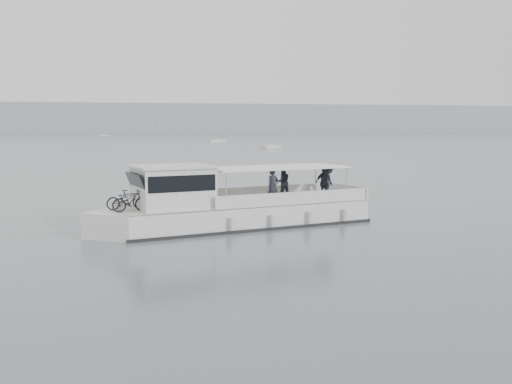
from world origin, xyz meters
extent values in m
plane|color=#575F66|center=(0.00, 0.00, 0.00)|extent=(1400.00, 1400.00, 0.00)
cube|color=#939EA8|center=(0.00, 560.00, 14.00)|extent=(1400.00, 90.00, 28.00)
cube|color=white|center=(-0.74, 0.42, 0.44)|extent=(12.27, 6.24, 1.28)
cube|color=white|center=(-6.45, -1.18, 0.44)|extent=(3.10, 3.10, 1.28)
cube|color=beige|center=(-0.74, 0.42, 1.09)|extent=(12.27, 6.24, 0.06)
cube|color=black|center=(-0.74, 0.42, 0.05)|extent=(12.50, 6.41, 0.18)
cube|color=white|center=(0.56, 2.36, 1.38)|extent=(7.64, 2.22, 0.59)
cube|color=white|center=(1.38, -0.57, 1.38)|extent=(7.64, 2.22, 0.59)
cube|color=white|center=(4.92, 2.00, 1.38)|extent=(0.95, 3.07, 0.59)
cube|color=white|center=(-4.17, -0.54, 1.98)|extent=(3.76, 3.42, 1.78)
cube|color=black|center=(-5.64, -0.95, 2.13)|extent=(1.20, 2.53, 1.14)
cube|color=black|center=(-4.17, -0.54, 2.27)|extent=(3.58, 3.41, 0.69)
cube|color=white|center=(-4.17, -0.54, 2.92)|extent=(4.01, 3.67, 0.10)
cube|color=white|center=(0.78, 0.85, 2.72)|extent=(7.27, 4.66, 0.08)
cylinder|color=silver|center=(-1.89, -1.34, 1.90)|extent=(0.07, 0.07, 1.63)
cylinder|color=silver|center=(-2.64, 1.33, 1.90)|extent=(0.07, 0.07, 1.63)
cylinder|color=silver|center=(4.20, 0.36, 1.90)|extent=(0.07, 0.07, 1.63)
cylinder|color=silver|center=(3.46, 3.03, 1.90)|extent=(0.07, 0.07, 1.63)
cylinder|color=silver|center=(-4.98, 0.16, 4.20)|extent=(0.04, 0.04, 2.57)
cylinder|color=silver|center=(-3.60, -1.10, 4.00)|extent=(0.04, 0.04, 2.17)
cylinder|color=silver|center=(-1.70, -1.65, 0.49)|extent=(0.29, 0.29, 0.49)
cylinder|color=silver|center=(0.20, -1.12, 0.49)|extent=(0.29, 0.29, 0.49)
cylinder|color=silver|center=(2.11, -0.59, 0.49)|extent=(0.29, 0.29, 0.49)
cylinder|color=silver|center=(4.01, -0.06, 0.49)|extent=(0.29, 0.29, 0.49)
imported|color=black|center=(-6.18, -0.69, 1.53)|extent=(1.79, 1.03, 0.89)
imported|color=black|center=(-5.96, -1.45, 1.56)|extent=(1.62, 0.85, 0.94)
imported|color=#272B34|center=(0.45, -0.17, 1.92)|extent=(0.72, 0.61, 1.66)
imported|color=#272B34|center=(1.36, 1.72, 1.92)|extent=(0.87, 0.72, 1.66)
imported|color=#272B34|center=(3.23, 0.91, 1.92)|extent=(0.89, 1.03, 1.66)
imported|color=#272B34|center=(3.91, 2.13, 1.92)|extent=(1.03, 1.24, 1.66)
cube|color=white|center=(22.58, 102.28, 0.30)|extent=(5.78, 5.64, 0.75)
cube|color=white|center=(22.58, 102.28, 0.62)|extent=(2.73, 2.72, 0.45)
cylinder|color=silver|center=(22.58, 102.28, 3.97)|extent=(0.08, 0.08, 6.73)
cube|color=white|center=(-30.66, 330.67, 0.30)|extent=(6.66, 3.93, 0.75)
cube|color=white|center=(-30.66, 330.67, 0.62)|extent=(2.67, 2.39, 0.45)
cylinder|color=silver|center=(-30.66, 330.67, 4.09)|extent=(0.08, 0.08, 6.98)
cube|color=white|center=(17.88, 165.21, 0.30)|extent=(6.41, 4.38, 0.75)
cube|color=white|center=(17.88, 165.21, 0.62)|extent=(2.68, 2.47, 0.45)
cylinder|color=silver|center=(17.88, 165.21, 3.98)|extent=(0.08, 0.08, 6.77)
cube|color=white|center=(99.33, 378.10, 0.30)|extent=(5.36, 4.41, 0.75)
cube|color=white|center=(99.33, 378.10, 0.62)|extent=(2.38, 2.28, 0.45)
camera|label=1|loc=(-5.23, -25.73, 4.58)|focal=40.00mm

